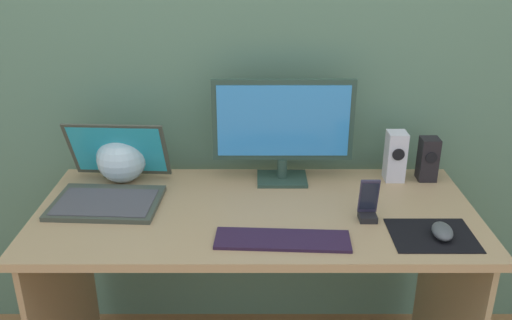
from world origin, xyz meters
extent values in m
cube|color=#547A61|center=(0.00, 0.40, 1.25)|extent=(6.00, 0.04, 2.50)
cube|color=tan|center=(0.00, 0.00, 0.72)|extent=(1.44, 0.64, 0.03)
cube|color=tan|center=(-0.68, 0.00, 0.35)|extent=(0.02, 0.60, 0.70)
cube|color=tan|center=(0.68, 0.00, 0.35)|extent=(0.02, 0.60, 0.70)
cube|color=#284237|center=(0.09, 0.22, 0.74)|extent=(0.18, 0.14, 0.01)
cylinder|color=#284237|center=(0.09, 0.22, 0.78)|extent=(0.04, 0.04, 0.07)
cube|color=#284237|center=(0.09, 0.22, 0.96)|extent=(0.50, 0.02, 0.29)
cube|color=#338CD8|center=(0.09, 0.21, 0.96)|extent=(0.46, 0.00, 0.26)
cube|color=black|center=(0.62, 0.23, 0.81)|extent=(0.07, 0.06, 0.16)
cylinder|color=black|center=(0.62, 0.20, 0.83)|extent=(0.04, 0.00, 0.04)
cube|color=silver|center=(0.50, 0.23, 0.82)|extent=(0.07, 0.07, 0.18)
cylinder|color=black|center=(0.50, 0.19, 0.85)|extent=(0.04, 0.00, 0.04)
cube|color=#3C4338|center=(-0.50, 0.03, 0.74)|extent=(0.36, 0.27, 0.02)
cube|color=#47474C|center=(-0.50, 0.02, 0.75)|extent=(0.32, 0.21, 0.00)
cube|color=#3C4338|center=(-0.49, 0.20, 0.86)|extent=(0.36, 0.13, 0.22)
cube|color=#26A5BF|center=(-0.49, 0.20, 0.86)|extent=(0.33, 0.11, 0.20)
sphere|color=silver|center=(-0.49, 0.23, 0.82)|extent=(0.18, 0.18, 0.18)
cube|color=#291832|center=(0.08, -0.20, 0.74)|extent=(0.40, 0.14, 0.01)
cube|color=black|center=(0.53, -0.17, 0.73)|extent=(0.25, 0.20, 0.00)
ellipsoid|color=#484C4E|center=(0.55, -0.18, 0.75)|extent=(0.07, 0.11, 0.04)
cube|color=black|center=(0.35, -0.07, 0.74)|extent=(0.06, 0.05, 0.02)
cube|color=#332F47|center=(0.35, -0.06, 0.81)|extent=(0.06, 0.03, 0.12)
cube|color=#1E2333|center=(0.35, -0.07, 0.81)|extent=(0.05, 0.02, 0.10)
camera|label=1|loc=(0.00, -1.59, 1.58)|focal=38.34mm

